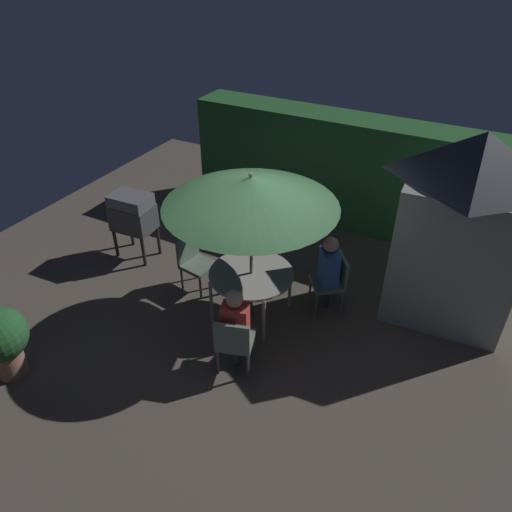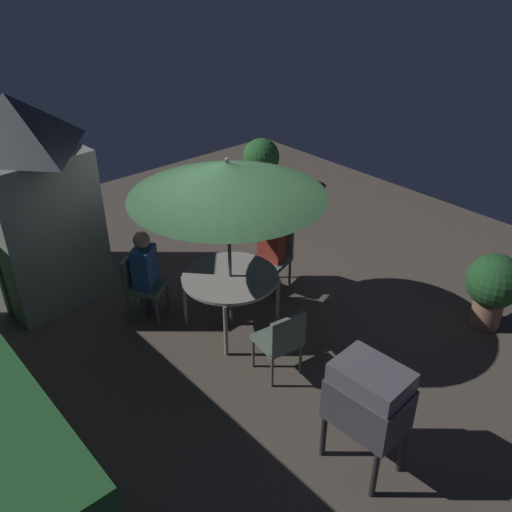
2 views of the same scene
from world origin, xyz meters
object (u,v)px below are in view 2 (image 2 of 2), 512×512
object	(u,v)px
chair_near_shed	(274,254)
bbq_grill	(368,398)
potted_plant_by_shed	(493,286)
patio_table	(230,280)
chair_far_side	(140,281)
patio_umbrella	(227,179)
person_in_red	(272,241)
potted_plant_by_grill	(261,160)
garden_shed	(27,197)
chair_toward_hedge	(281,339)
person_in_blue	(144,265)

from	to	relation	value
chair_near_shed	bbq_grill	bearing A→B (deg)	151.96
chair_near_shed	potted_plant_by_shed	xyz separation A→B (m)	(-2.57, -1.43, 0.10)
patio_table	chair_near_shed	xyz separation A→B (m)	(0.34, -1.09, -0.19)
bbq_grill	chair_far_side	xyz separation A→B (m)	(3.55, 0.29, -0.33)
patio_umbrella	person_in_red	world-z (taller)	patio_umbrella
chair_far_side	potted_plant_by_grill	size ratio (longest dim) A/B	0.90
chair_far_side	potted_plant_by_grill	xyz separation A→B (m)	(2.29, -4.21, 0.04)
potted_plant_by_shed	patio_umbrella	bearing A→B (deg)	48.63
patio_umbrella	garden_shed	bearing A→B (deg)	30.37
garden_shed	patio_table	size ratio (longest dim) A/B	2.30
bbq_grill	chair_toward_hedge	distance (m)	1.48
chair_far_side	potted_plant_by_shed	size ratio (longest dim) A/B	0.86
person_in_blue	chair_far_side	bearing A→B (deg)	36.36
patio_umbrella	person_in_blue	distance (m)	1.73
garden_shed	potted_plant_by_shed	size ratio (longest dim) A/B	2.72
bbq_grill	potted_plant_by_grill	size ratio (longest dim) A/B	1.20
patio_table	chair_near_shed	size ratio (longest dim) A/B	1.37
patio_umbrella	potted_plant_by_grill	xyz separation A→B (m)	(3.29, -3.47, -1.52)
patio_umbrella	chair_near_shed	bearing A→B (deg)	-72.62
chair_far_side	potted_plant_by_shed	world-z (taller)	potted_plant_by_shed
chair_toward_hedge	person_in_blue	size ratio (longest dim) A/B	0.71
patio_table	potted_plant_by_shed	bearing A→B (deg)	-131.37
person_in_blue	person_in_red	bearing A→B (deg)	-109.96
patio_umbrella	potted_plant_by_grill	size ratio (longest dim) A/B	2.35
patio_table	chair_near_shed	distance (m)	1.16
patio_table	patio_umbrella	xyz separation A→B (m)	(0.00, 0.00, 1.37)
patio_table	chair_near_shed	bearing A→B (deg)	-72.62
chair_far_side	person_in_blue	bearing A→B (deg)	-143.64
chair_far_side	person_in_blue	size ratio (longest dim) A/B	0.71
bbq_grill	potted_plant_by_shed	xyz separation A→B (m)	(0.32, -2.97, -0.23)
potted_plant_by_shed	person_in_blue	xyz separation A→B (m)	(3.16, 3.21, 0.16)
chair_far_side	potted_plant_by_shed	xyz separation A→B (m)	(-3.22, -3.26, 0.10)
garden_shed	chair_far_side	distance (m)	1.92
garden_shed	patio_umbrella	world-z (taller)	garden_shed
patio_table	chair_far_side	world-z (taller)	chair_far_side
patio_table	patio_umbrella	bearing A→B (deg)	0.00
potted_plant_by_shed	chair_near_shed	bearing A→B (deg)	29.20
chair_near_shed	person_in_red	bearing A→B (deg)	107.38
chair_near_shed	potted_plant_by_grill	distance (m)	3.79
garden_shed	person_in_blue	world-z (taller)	garden_shed
potted_plant_by_grill	person_in_blue	size ratio (longest dim) A/B	0.79
person_in_red	potted_plant_by_shed	bearing A→B (deg)	-149.17
patio_umbrella	person_in_red	xyz separation A→B (m)	(0.32, -1.01, -1.29)
chair_toward_hedge	potted_plant_by_shed	size ratio (longest dim) A/B	0.86
patio_table	chair_far_side	bearing A→B (deg)	36.36
chair_far_side	chair_toward_hedge	size ratio (longest dim) A/B	1.00
patio_table	chair_far_side	xyz separation A→B (m)	(1.00, 0.74, -0.19)
chair_near_shed	potted_plant_by_grill	world-z (taller)	potted_plant_by_grill
garden_shed	patio_umbrella	distance (m)	2.98
garden_shed	potted_plant_by_shed	xyz separation A→B (m)	(-4.74, -4.00, -0.82)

